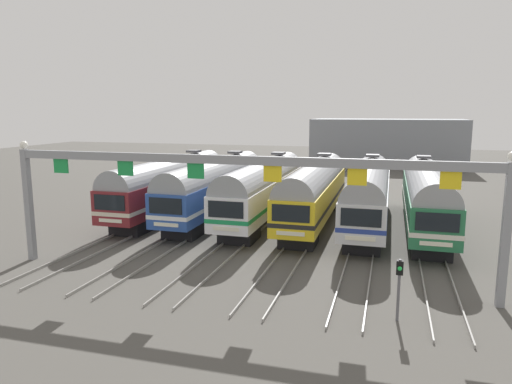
{
  "coord_description": "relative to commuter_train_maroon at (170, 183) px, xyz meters",
  "views": [
    {
      "loc": [
        7.55,
        -35.8,
        8.67
      ],
      "look_at": [
        -1.8,
        -3.03,
        2.81
      ],
      "focal_mm": 33.25,
      "sensor_mm": 36.0,
      "label": 1
    }
  ],
  "objects": [
    {
      "name": "track_bed",
      "position": [
        10.15,
        17.0,
        -2.61
      ],
      "size": [
        21.8,
        70.0,
        0.15
      ],
      "color": "gray",
      "rests_on": "ground"
    },
    {
      "name": "maintenance_building",
      "position": [
        17.02,
        41.96,
        1.0
      ],
      "size": [
        23.12,
        10.0,
        7.37
      ],
      "primitive_type": "cube",
      "color": "gray",
      "rests_on": "ground"
    },
    {
      "name": "yard_signal_mast",
      "position": [
        18.27,
        -16.3,
        -0.81
      ],
      "size": [
        0.28,
        0.35,
        2.68
      ],
      "color": "#59595E",
      "rests_on": "ground"
    },
    {
      "name": "commuter_train_silver",
      "position": [
        16.24,
        0.0,
        0.0
      ],
      "size": [
        2.88,
        18.06,
        5.05
      ],
      "color": "silver",
      "rests_on": "ground"
    },
    {
      "name": "commuter_train_maroon",
      "position": [
        0.0,
        0.0,
        0.0
      ],
      "size": [
        2.88,
        18.06,
        5.05
      ],
      "color": "maroon",
      "rests_on": "ground"
    },
    {
      "name": "commuter_train_blue",
      "position": [
        4.06,
        0.0,
        0.0
      ],
      "size": [
        2.88,
        18.06,
        5.05
      ],
      "color": "#284C9E",
      "rests_on": "ground"
    },
    {
      "name": "commuter_train_yellow",
      "position": [
        12.18,
        0.0,
        0.0
      ],
      "size": [
        2.88,
        18.06,
        5.05
      ],
      "color": "gold",
      "rests_on": "ground"
    },
    {
      "name": "commuter_train_green",
      "position": [
        20.3,
        0.0,
        0.0
      ],
      "size": [
        2.88,
        18.06,
        5.05
      ],
      "color": "#236B42",
      "rests_on": "ground"
    },
    {
      "name": "ground_plane",
      "position": [
        10.15,
        0.0,
        -2.69
      ],
      "size": [
        160.0,
        160.0,
        0.0
      ],
      "primitive_type": "plane",
      "color": "#4C4944"
    },
    {
      "name": "catenary_gantry",
      "position": [
        10.15,
        -13.5,
        2.66
      ],
      "size": [
        25.54,
        0.44,
        6.97
      ],
      "color": "gray",
      "rests_on": "ground"
    },
    {
      "name": "commuter_train_white",
      "position": [
        8.12,
        0.0,
        0.0
      ],
      "size": [
        2.88,
        18.06,
        5.05
      ],
      "color": "white",
      "rests_on": "ground"
    }
  ]
}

